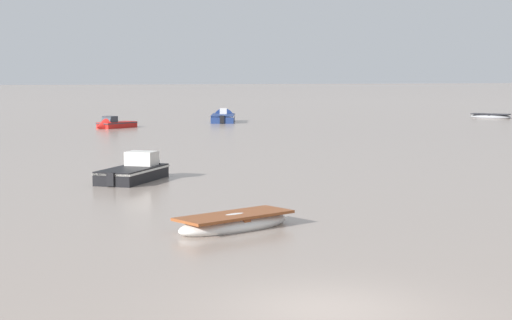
% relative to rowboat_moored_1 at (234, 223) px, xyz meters
% --- Properties ---
extents(ground_plane, '(800.00, 800.00, 0.00)m').
position_rel_rowboat_moored_1_xyz_m(ground_plane, '(-0.69, -9.22, -0.18)').
color(ground_plane, gray).
extents(rowboat_moored_1, '(4.42, 2.98, 0.66)m').
position_rel_rowboat_moored_1_xyz_m(rowboat_moored_1, '(0.00, 0.00, 0.00)').
color(rowboat_moored_1, white).
rests_on(rowboat_moored_1, ground).
extents(motorboat_moored_3, '(4.26, 5.07, 1.89)m').
position_rel_rowboat_moored_1_xyz_m(motorboat_moored_3, '(-0.69, 13.41, 0.11)').
color(motorboat_moored_3, black).
rests_on(motorboat_moored_3, ground).
extents(motorboat_moored_7, '(4.02, 6.75, 2.19)m').
position_rel_rowboat_moored_1_xyz_m(motorboat_moored_7, '(15.56, 58.19, 0.12)').
color(motorboat_moored_7, navy).
rests_on(motorboat_moored_7, ground).
extents(rowboat_moored_4, '(4.04, 4.41, 0.71)m').
position_rel_rowboat_moored_1_xyz_m(rowboat_moored_4, '(45.59, 55.88, 0.01)').
color(rowboat_moored_4, gray).
rests_on(rowboat_moored_4, ground).
extents(motorboat_moored_8, '(4.36, 3.77, 1.64)m').
position_rel_rowboat_moored_1_xyz_m(motorboat_moored_8, '(3.17, 51.03, 0.07)').
color(motorboat_moored_8, red).
rests_on(motorboat_moored_8, ground).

